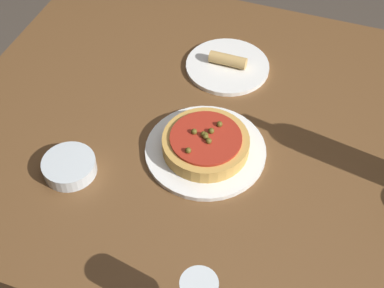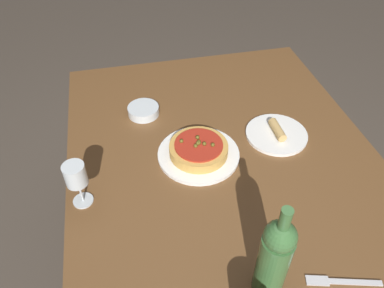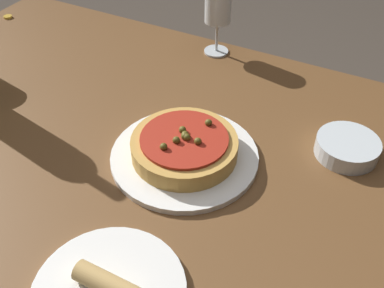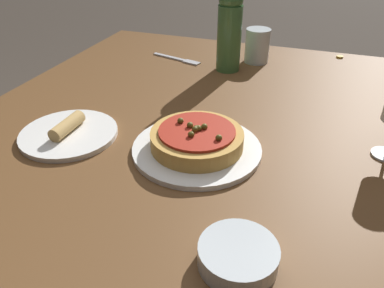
{
  "view_description": "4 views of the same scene",
  "coord_description": "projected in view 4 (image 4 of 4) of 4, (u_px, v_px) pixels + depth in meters",
  "views": [
    {
      "loc": [
        -0.17,
        0.85,
        1.71
      ],
      "look_at": [
        0.1,
        0.1,
        0.79
      ],
      "focal_mm": 50.0,
      "sensor_mm": 36.0,
      "label": 1
    },
    {
      "loc": [
        -0.82,
        0.31,
        1.66
      ],
      "look_at": [
        0.1,
        0.1,
        0.78
      ],
      "focal_mm": 35.0,
      "sensor_mm": 36.0,
      "label": 2
    },
    {
      "loc": [
        0.38,
        -0.46,
        1.35
      ],
      "look_at": [
        0.09,
        0.08,
        0.81
      ],
      "focal_mm": 42.0,
      "sensor_mm": 36.0,
      "label": 3
    },
    {
      "loc": [
        0.72,
        0.3,
        1.21
      ],
      "look_at": [
        0.1,
        0.08,
        0.79
      ],
      "focal_mm": 35.0,
      "sensor_mm": 36.0,
      "label": 4
    }
  ],
  "objects": [
    {
      "name": "side_bowl",
      "position": [
        238.0,
        255.0,
        0.55
      ],
      "size": [
        0.12,
        0.12,
        0.03
      ],
      "color": "silver",
      "rests_on": "dining_table"
    },
    {
      "name": "dining_table",
      "position": [
        174.0,
        156.0,
        0.95
      ],
      "size": [
        1.44,
        1.06,
        0.76
      ],
      "color": "brown",
      "rests_on": "ground_plane"
    },
    {
      "name": "water_cup",
      "position": [
        257.0,
        46.0,
        1.26
      ],
      "size": [
        0.08,
        0.08,
        0.11
      ],
      "color": "silver",
      "rests_on": "dining_table"
    },
    {
      "name": "dinner_plate",
      "position": [
        197.0,
        149.0,
        0.82
      ],
      "size": [
        0.28,
        0.28,
        0.01
      ],
      "color": "white",
      "rests_on": "dining_table"
    },
    {
      "name": "side_plate",
      "position": [
        69.0,
        133.0,
        0.87
      ],
      "size": [
        0.22,
        0.22,
        0.04
      ],
      "color": "white",
      "rests_on": "dining_table"
    },
    {
      "name": "bottle_cap",
      "position": [
        340.0,
        57.0,
        1.33
      ],
      "size": [
        0.02,
        0.02,
        0.01
      ],
      "color": "gold",
      "rests_on": "dining_table"
    },
    {
      "name": "pizza",
      "position": [
        197.0,
        138.0,
        0.8
      ],
      "size": [
        0.2,
        0.2,
        0.05
      ],
      "color": "gold",
      "rests_on": "dinner_plate"
    },
    {
      "name": "wine_bottle",
      "position": [
        230.0,
        27.0,
        1.16
      ],
      "size": [
        0.08,
        0.08,
        0.31
      ],
      "color": "#3D6B38",
      "rests_on": "dining_table"
    },
    {
      "name": "fork",
      "position": [
        179.0,
        59.0,
        1.31
      ],
      "size": [
        0.07,
        0.19,
        0.0
      ],
      "rotation": [
        0.0,
        0.0,
        1.31
      ],
      "color": "silver",
      "rests_on": "dining_table"
    }
  ]
}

